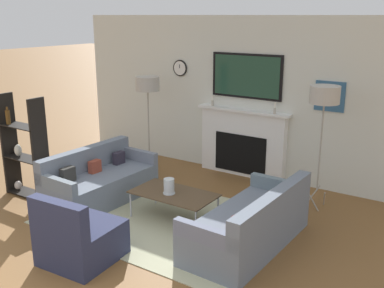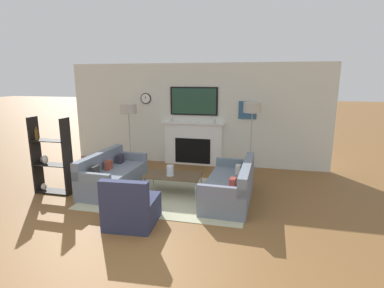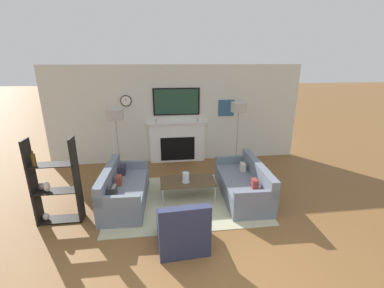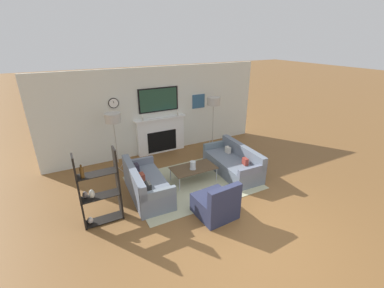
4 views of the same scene
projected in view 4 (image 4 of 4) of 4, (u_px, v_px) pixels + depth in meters
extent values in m
plane|color=brown|center=(250.00, 240.00, 4.80)|extent=(60.00, 60.00, 0.00)
cube|color=silver|center=(159.00, 111.00, 8.05)|extent=(7.03, 0.07, 2.70)
cube|color=white|center=(161.00, 136.00, 8.26)|extent=(1.55, 0.16, 1.13)
cube|color=black|center=(162.00, 141.00, 8.26)|extent=(0.96, 0.01, 0.68)
cube|color=white|center=(160.00, 118.00, 8.02)|extent=(1.67, 0.22, 0.04)
cylinder|color=#B2AD9E|center=(143.00, 119.00, 7.72)|extent=(0.04, 0.04, 0.10)
cylinder|color=white|center=(142.00, 116.00, 7.68)|extent=(0.03, 0.03, 0.09)
cylinder|color=#B2AD9E|center=(178.00, 114.00, 8.22)|extent=(0.04, 0.04, 0.10)
cylinder|color=white|center=(178.00, 111.00, 8.18)|extent=(0.03, 0.03, 0.09)
cube|color=black|center=(159.00, 100.00, 7.87)|extent=(1.28, 0.04, 0.74)
cube|color=#1E4233|center=(159.00, 100.00, 7.85)|extent=(1.19, 0.01, 0.67)
cylinder|color=black|center=(114.00, 103.00, 7.27)|extent=(0.29, 0.02, 0.29)
cylinder|color=silver|center=(114.00, 103.00, 7.26)|extent=(0.25, 0.00, 0.25)
cube|color=black|center=(114.00, 102.00, 7.24)|extent=(0.01, 0.00, 0.06)
cube|color=#2E587D|center=(199.00, 101.00, 8.55)|extent=(0.46, 0.02, 0.46)
cube|color=#B1B18C|center=(193.00, 182.00, 6.67)|extent=(3.13, 2.25, 0.01)
cube|color=slate|center=(148.00, 187.00, 6.07)|extent=(0.86, 1.74, 0.43)
cube|color=slate|center=(133.00, 176.00, 5.80)|extent=(0.23, 1.71, 0.35)
cube|color=slate|center=(138.00, 162.00, 6.62)|extent=(0.79, 0.13, 0.18)
cube|color=slate|center=(158.00, 194.00, 5.28)|extent=(0.79, 0.13, 0.18)
cube|color=#2C2734|center=(137.00, 168.00, 6.32)|extent=(0.10, 0.19, 0.19)
cube|color=brown|center=(142.00, 177.00, 5.91)|extent=(0.10, 0.19, 0.18)
cube|color=#2D2C29|center=(148.00, 187.00, 5.48)|extent=(0.11, 0.22, 0.21)
cube|color=slate|center=(232.00, 166.00, 7.12)|extent=(0.89, 1.88, 0.40)
cube|color=slate|center=(243.00, 151.00, 7.10)|extent=(0.22, 1.86, 0.35)
cube|color=slate|center=(253.00, 170.00, 6.27)|extent=(0.83, 0.13, 0.18)
cube|color=slate|center=(216.00, 145.00, 7.73)|extent=(0.83, 0.13, 0.18)
cube|color=maroon|center=(245.00, 161.00, 6.71)|extent=(0.12, 0.19, 0.18)
cube|color=beige|center=(228.00, 150.00, 7.40)|extent=(0.11, 0.19, 0.18)
cube|color=#2A2F4C|center=(215.00, 206.00, 5.42)|extent=(0.80, 0.84, 0.43)
cube|color=#2A2F4C|center=(225.00, 197.00, 5.00)|extent=(0.76, 0.19, 0.41)
cube|color=#4C3823|center=(194.00, 168.00, 6.63)|extent=(1.15, 0.64, 0.02)
cylinder|color=#B7B7BC|center=(180.00, 184.00, 6.25)|extent=(0.02, 0.02, 0.37)
cylinder|color=#B7B7BC|center=(217.00, 174.00, 6.70)|extent=(0.02, 0.02, 0.37)
cylinder|color=#B7B7BC|center=(171.00, 174.00, 6.70)|extent=(0.02, 0.02, 0.37)
cylinder|color=#B7B7BC|center=(206.00, 166.00, 7.16)|extent=(0.02, 0.02, 0.37)
cylinder|color=silver|center=(193.00, 165.00, 6.53)|extent=(0.14, 0.14, 0.21)
cylinder|color=silver|center=(193.00, 167.00, 6.55)|extent=(0.08, 0.08, 0.12)
cylinder|color=silver|center=(193.00, 169.00, 6.57)|extent=(0.17, 0.17, 0.01)
cylinder|color=#9E998E|center=(122.00, 165.00, 7.31)|extent=(0.09, 0.23, 0.27)
cylinder|color=#9E998E|center=(115.00, 166.00, 7.27)|extent=(0.17, 0.19, 0.27)
cylinder|color=#9E998E|center=(119.00, 168.00, 7.14)|extent=(0.23, 0.07, 0.27)
cylinder|color=#9E998E|center=(116.00, 143.00, 6.96)|extent=(0.02, 0.02, 1.17)
cylinder|color=#B2ADA3|center=(113.00, 118.00, 6.69)|extent=(0.41, 0.41, 0.24)
cylinder|color=#9E998E|center=(214.00, 145.00, 8.63)|extent=(0.09, 0.23, 0.29)
cylinder|color=#9E998E|center=(209.00, 145.00, 8.59)|extent=(0.17, 0.19, 0.29)
cylinder|color=#9E998E|center=(213.00, 147.00, 8.47)|extent=(0.23, 0.07, 0.29)
cylinder|color=#9E998E|center=(213.00, 124.00, 8.27)|extent=(0.02, 0.02, 1.26)
cylinder|color=#B2ADA3|center=(214.00, 101.00, 7.97)|extent=(0.41, 0.41, 0.24)
cube|color=black|center=(79.00, 193.00, 4.85)|extent=(0.04, 0.28, 1.57)
cube|color=black|center=(118.00, 184.00, 5.16)|extent=(0.04, 0.28, 1.57)
cube|color=black|center=(104.00, 219.00, 5.30)|extent=(0.77, 0.28, 0.02)
cube|color=black|center=(100.00, 196.00, 5.07)|extent=(0.77, 0.28, 0.01)
cube|color=black|center=(97.00, 174.00, 4.88)|extent=(0.77, 0.28, 0.02)
ellipsoid|color=silver|center=(92.00, 194.00, 4.96)|extent=(0.11, 0.11, 0.19)
ellipsoid|color=slate|center=(85.00, 195.00, 4.97)|extent=(0.10, 0.10, 0.14)
cylinder|color=brown|center=(82.00, 173.00, 4.68)|extent=(0.07, 0.07, 0.21)
cylinder|color=brown|center=(81.00, 166.00, 4.63)|extent=(0.03, 0.03, 0.05)
ellipsoid|color=silver|center=(90.00, 220.00, 5.15)|extent=(0.11, 0.11, 0.14)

